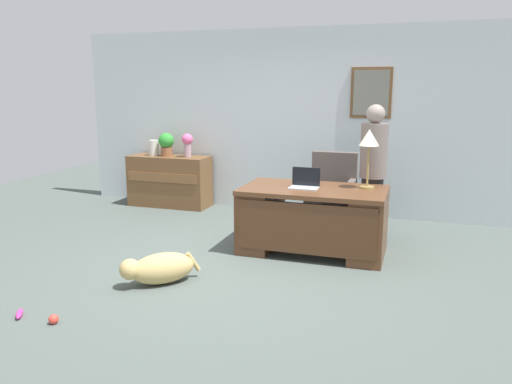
# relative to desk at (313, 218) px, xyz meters

# --- Properties ---
(ground_plane) EXTENTS (12.00, 12.00, 0.00)m
(ground_plane) POSITION_rel_desk_xyz_m (-0.64, -0.71, -0.40)
(ground_plane) COLOR #4C5651
(back_wall) EXTENTS (7.00, 0.16, 2.70)m
(back_wall) POSITION_rel_desk_xyz_m (-0.63, 1.89, 0.95)
(back_wall) COLOR silver
(back_wall) RESTS_ON ground_plane
(desk) EXTENTS (1.61, 0.91, 0.74)m
(desk) POSITION_rel_desk_xyz_m (0.00, 0.00, 0.00)
(desk) COLOR brown
(desk) RESTS_ON ground_plane
(credenza) EXTENTS (1.28, 0.50, 0.80)m
(credenza) POSITION_rel_desk_xyz_m (-2.63, 1.54, -0.00)
(credenza) COLOR brown
(credenza) RESTS_ON ground_plane
(armchair) EXTENTS (0.60, 0.59, 1.01)m
(armchair) POSITION_rel_desk_xyz_m (0.04, 1.01, 0.06)
(armchair) COLOR #564C47
(armchair) RESTS_ON ground_plane
(person_standing) EXTENTS (0.32, 0.32, 1.66)m
(person_standing) POSITION_rel_desk_xyz_m (0.59, 0.62, 0.46)
(person_standing) COLOR #262323
(person_standing) RESTS_ON ground_plane
(dog_lying) EXTENTS (0.65, 0.65, 0.30)m
(dog_lying) POSITION_rel_desk_xyz_m (-1.20, -1.40, -0.25)
(dog_lying) COLOR tan
(dog_lying) RESTS_ON ground_plane
(laptop) EXTENTS (0.32, 0.22, 0.22)m
(laptop) POSITION_rel_desk_xyz_m (-0.10, 0.00, 0.40)
(laptop) COLOR #B2B5BA
(laptop) RESTS_ON desk
(desk_lamp) EXTENTS (0.22, 0.22, 0.66)m
(desk_lamp) POSITION_rel_desk_xyz_m (0.57, 0.20, 0.87)
(desk_lamp) COLOR #9E8447
(desk_lamp) RESTS_ON desk
(vase_with_flowers) EXTENTS (0.17, 0.17, 0.36)m
(vase_with_flowers) POSITION_rel_desk_xyz_m (-2.30, 1.54, 0.61)
(vase_with_flowers) COLOR #B28F9D
(vase_with_flowers) RESTS_ON credenza
(vase_empty) EXTENTS (0.15, 0.15, 0.24)m
(vase_empty) POSITION_rel_desk_xyz_m (-2.89, 1.54, 0.52)
(vase_empty) COLOR silver
(vase_empty) RESTS_ON credenza
(potted_plant) EXTENTS (0.24, 0.24, 0.36)m
(potted_plant) POSITION_rel_desk_xyz_m (-2.67, 1.54, 0.59)
(potted_plant) COLOR brown
(potted_plant) RESTS_ON credenza
(dog_toy_ball) EXTENTS (0.08, 0.08, 0.08)m
(dog_toy_ball) POSITION_rel_desk_xyz_m (-1.59, -2.41, -0.36)
(dog_toy_ball) COLOR #E53F33
(dog_toy_ball) RESTS_ON ground_plane
(dog_toy_bone) EXTENTS (0.14, 0.18, 0.05)m
(dog_toy_bone) POSITION_rel_desk_xyz_m (-1.95, -2.40, -0.38)
(dog_toy_bone) COLOR #D8338C
(dog_toy_bone) RESTS_ON ground_plane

